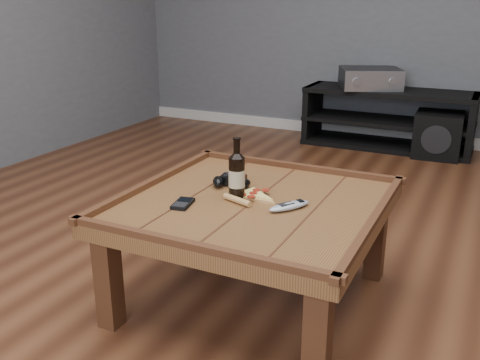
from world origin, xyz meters
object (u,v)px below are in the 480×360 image
at_px(pizza_slice, 251,196).
at_px(subwoofer, 438,135).
at_px(media_console, 387,119).
at_px(remote_control, 289,206).
at_px(game_controller, 232,181).
at_px(coffee_table, 253,215).
at_px(av_receiver, 370,78).
at_px(beer_bottle, 237,174).
at_px(smartphone, 183,204).

xyz_separation_m(pizza_slice, subwoofer, (0.45, 2.62, -0.28)).
height_order(media_console, remote_control, media_console).
height_order(game_controller, pizza_slice, game_controller).
bearing_deg(remote_control, subwoofer, 117.57).
bearing_deg(game_controller, media_console, 79.00).
xyz_separation_m(coffee_table, media_console, (0.00, 2.75, -0.15)).
bearing_deg(coffee_table, pizza_slice, 132.74).
relative_size(game_controller, av_receiver, 0.31).
relative_size(coffee_table, pizza_slice, 3.61).
bearing_deg(av_receiver, beer_bottle, -111.94).
xyz_separation_m(game_controller, smartphone, (-0.07, -0.28, -0.02)).
distance_m(media_console, av_receiver, 0.38).
bearing_deg(coffee_table, av_receiver, 93.60).
xyz_separation_m(coffee_table, av_receiver, (-0.17, 2.74, 0.19)).
bearing_deg(av_receiver, smartphone, -115.14).
height_order(remote_control, av_receiver, av_receiver).
relative_size(beer_bottle, pizza_slice, 0.89).
relative_size(coffee_table, game_controller, 5.44).
height_order(media_console, smartphone, media_console).
distance_m(beer_bottle, av_receiver, 2.75).
distance_m(game_controller, remote_control, 0.35).
relative_size(smartphone, subwoofer, 0.34).
distance_m(game_controller, smartphone, 0.29).
height_order(game_controller, smartphone, game_controller).
bearing_deg(smartphone, beer_bottle, 35.42).
bearing_deg(game_controller, coffee_table, -43.88).
xyz_separation_m(media_console, smartphone, (-0.23, -2.92, 0.21)).
distance_m(coffee_table, pizza_slice, 0.08).
xyz_separation_m(beer_bottle, pizza_slice, (0.05, 0.03, -0.09)).
xyz_separation_m(coffee_table, remote_control, (0.16, -0.02, 0.07)).
xyz_separation_m(game_controller, pizza_slice, (0.13, -0.09, -0.02)).
bearing_deg(remote_control, coffee_table, -153.10).
distance_m(coffee_table, beer_bottle, 0.18).
bearing_deg(subwoofer, pizza_slice, -102.39).
relative_size(coffee_table, av_receiver, 1.71).
bearing_deg(smartphone, subwoofer, 65.74).
relative_size(game_controller, remote_control, 1.02).
bearing_deg(media_console, beer_bottle, -91.57).
distance_m(game_controller, pizza_slice, 0.16).
xyz_separation_m(smartphone, remote_control, (0.39, 0.15, 0.01)).
bearing_deg(coffee_table, game_controller, 143.68).
xyz_separation_m(media_console, beer_bottle, (-0.08, -2.75, 0.31)).
bearing_deg(game_controller, pizza_slice, -41.53).
relative_size(game_controller, pizza_slice, 0.66).
bearing_deg(subwoofer, beer_bottle, -103.37).
distance_m(smartphone, av_receiver, 2.91).
relative_size(coffee_table, subwoofer, 2.72).
relative_size(media_console, pizza_slice, 4.91).
distance_m(game_controller, subwoofer, 2.61).
bearing_deg(beer_bottle, pizza_slice, 27.55).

